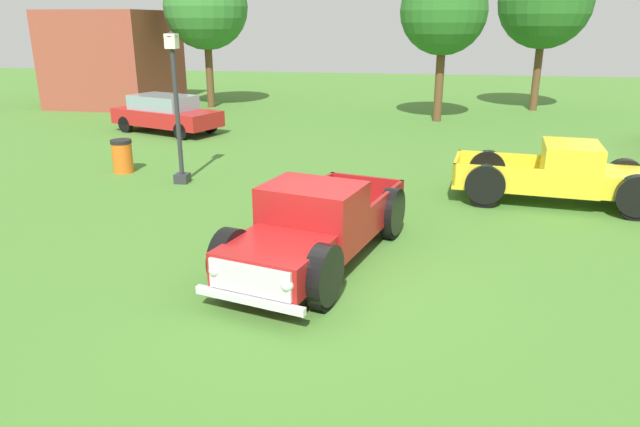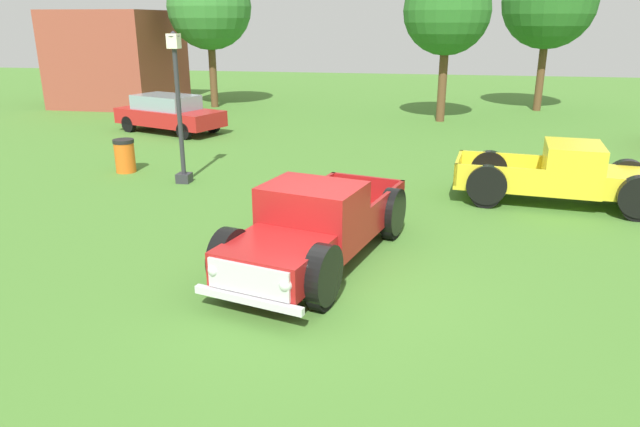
{
  "view_description": "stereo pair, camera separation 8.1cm",
  "coord_description": "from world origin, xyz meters",
  "px_view_note": "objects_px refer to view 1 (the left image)",
  "views": [
    {
      "loc": [
        1.33,
        -8.63,
        4.16
      ],
      "look_at": [
        -0.36,
        0.94,
        0.9
      ],
      "focal_mm": 32.45,
      "sensor_mm": 36.0,
      "label": 1
    },
    {
      "loc": [
        1.41,
        -8.62,
        4.16
      ],
      "look_at": [
        -0.36,
        0.94,
        0.9
      ],
      "focal_mm": 32.45,
      "sensor_mm": 36.0,
      "label": 2
    }
  ],
  "objects_px": {
    "oak_tree_east": "(206,7)",
    "oak_tree_west": "(444,11)",
    "lamp_post_near": "(177,106)",
    "pickup_truck_behind_left": "(571,176)",
    "oak_tree_center": "(545,2)",
    "trash_can": "(122,156)",
    "sedan_distant_a": "(166,113)",
    "pickup_truck_foreground": "(311,229)"
  },
  "relations": [
    {
      "from": "lamp_post_near",
      "to": "pickup_truck_behind_left",
      "type": "bearing_deg",
      "value": -1.26
    },
    {
      "from": "pickup_truck_foreground",
      "to": "sedan_distant_a",
      "type": "height_order",
      "value": "pickup_truck_foreground"
    },
    {
      "from": "oak_tree_west",
      "to": "oak_tree_center",
      "type": "height_order",
      "value": "oak_tree_center"
    },
    {
      "from": "oak_tree_east",
      "to": "oak_tree_center",
      "type": "distance_m",
      "value": 15.87
    },
    {
      "from": "oak_tree_east",
      "to": "oak_tree_west",
      "type": "xyz_separation_m",
      "value": [
        11.13,
        -2.37,
        -0.25
      ]
    },
    {
      "from": "trash_can",
      "to": "oak_tree_west",
      "type": "bearing_deg",
      "value": 49.74
    },
    {
      "from": "pickup_truck_behind_left",
      "to": "oak_tree_center",
      "type": "height_order",
      "value": "oak_tree_center"
    },
    {
      "from": "pickup_truck_foreground",
      "to": "trash_can",
      "type": "bearing_deg",
      "value": 139.16
    },
    {
      "from": "pickup_truck_behind_left",
      "to": "oak_tree_center",
      "type": "xyz_separation_m",
      "value": [
        1.77,
        15.67,
        4.26
      ]
    },
    {
      "from": "trash_can",
      "to": "sedan_distant_a",
      "type": "bearing_deg",
      "value": 102.86
    },
    {
      "from": "pickup_truck_foreground",
      "to": "lamp_post_near",
      "type": "relative_size",
      "value": 1.33
    },
    {
      "from": "sedan_distant_a",
      "to": "lamp_post_near",
      "type": "height_order",
      "value": "lamp_post_near"
    },
    {
      "from": "sedan_distant_a",
      "to": "oak_tree_center",
      "type": "height_order",
      "value": "oak_tree_center"
    },
    {
      "from": "pickup_truck_foreground",
      "to": "oak_tree_east",
      "type": "distance_m",
      "value": 21.02
    },
    {
      "from": "trash_can",
      "to": "lamp_post_near",
      "type": "bearing_deg",
      "value": -20.04
    },
    {
      "from": "pickup_truck_foreground",
      "to": "oak_tree_center",
      "type": "height_order",
      "value": "oak_tree_center"
    },
    {
      "from": "oak_tree_west",
      "to": "lamp_post_near",
      "type": "bearing_deg",
      "value": -121.19
    },
    {
      "from": "pickup_truck_behind_left",
      "to": "oak_tree_east",
      "type": "bearing_deg",
      "value": 135.03
    },
    {
      "from": "trash_can",
      "to": "oak_tree_center",
      "type": "relative_size",
      "value": 0.13
    },
    {
      "from": "pickup_truck_behind_left",
      "to": "sedan_distant_a",
      "type": "relative_size",
      "value": 1.07
    },
    {
      "from": "sedan_distant_a",
      "to": "pickup_truck_behind_left",
      "type": "bearing_deg",
      "value": -27.96
    },
    {
      "from": "oak_tree_east",
      "to": "oak_tree_west",
      "type": "bearing_deg",
      "value": -12.05
    },
    {
      "from": "trash_can",
      "to": "oak_tree_west",
      "type": "relative_size",
      "value": 0.15
    },
    {
      "from": "pickup_truck_foreground",
      "to": "oak_tree_west",
      "type": "distance_m",
      "value": 16.94
    },
    {
      "from": "oak_tree_west",
      "to": "oak_tree_center",
      "type": "relative_size",
      "value": 0.89
    },
    {
      "from": "sedan_distant_a",
      "to": "oak_tree_center",
      "type": "relative_size",
      "value": 0.65
    },
    {
      "from": "sedan_distant_a",
      "to": "oak_tree_center",
      "type": "distance_m",
      "value": 17.84
    },
    {
      "from": "pickup_truck_foreground",
      "to": "oak_tree_center",
      "type": "distance_m",
      "value": 21.98
    },
    {
      "from": "oak_tree_east",
      "to": "oak_tree_west",
      "type": "relative_size",
      "value": 1.07
    },
    {
      "from": "pickup_truck_behind_left",
      "to": "oak_tree_center",
      "type": "distance_m",
      "value": 16.33
    },
    {
      "from": "trash_can",
      "to": "oak_tree_west",
      "type": "distance_m",
      "value": 14.51
    },
    {
      "from": "pickup_truck_foreground",
      "to": "oak_tree_west",
      "type": "bearing_deg",
      "value": 81.54
    },
    {
      "from": "trash_can",
      "to": "oak_tree_center",
      "type": "xyz_separation_m",
      "value": [
        13.66,
        14.68,
        4.47
      ]
    },
    {
      "from": "pickup_truck_foreground",
      "to": "trash_can",
      "type": "relative_size",
      "value": 5.47
    },
    {
      "from": "lamp_post_near",
      "to": "oak_tree_east",
      "type": "bearing_deg",
      "value": 107.03
    },
    {
      "from": "pickup_truck_behind_left",
      "to": "lamp_post_near",
      "type": "distance_m",
      "value": 9.89
    },
    {
      "from": "trash_can",
      "to": "oak_tree_east",
      "type": "xyz_separation_m",
      "value": [
        -2.12,
        13.01,
        4.27
      ]
    },
    {
      "from": "pickup_truck_behind_left",
      "to": "trash_can",
      "type": "relative_size",
      "value": 5.2
    },
    {
      "from": "oak_tree_east",
      "to": "oak_tree_center",
      "type": "relative_size",
      "value": 0.96
    },
    {
      "from": "pickup_truck_foreground",
      "to": "oak_tree_center",
      "type": "relative_size",
      "value": 0.73
    },
    {
      "from": "oak_tree_east",
      "to": "oak_tree_west",
      "type": "distance_m",
      "value": 11.38
    },
    {
      "from": "lamp_post_near",
      "to": "oak_tree_west",
      "type": "height_order",
      "value": "oak_tree_west"
    }
  ]
}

